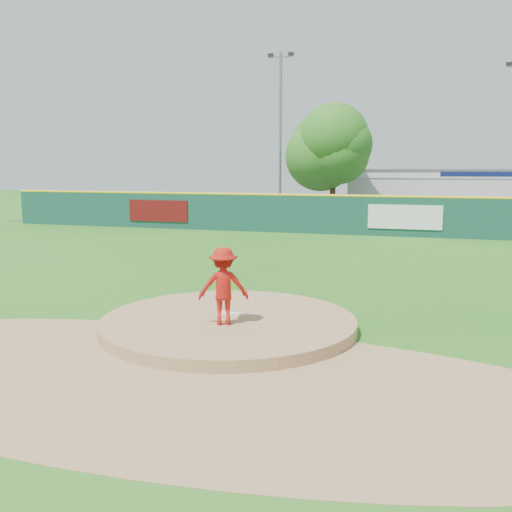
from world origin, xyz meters
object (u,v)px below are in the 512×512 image
(pitcher, at_px, (223,286))
(light_pole_left, at_px, (280,128))
(pool_building_grp, at_px, (461,192))
(playground_slide, at_px, (148,206))
(deciduous_tree, at_px, (334,149))
(van, at_px, (333,208))

(pitcher, xyz_separation_m, light_pole_left, (-6.06, 27.48, 5.00))
(pitcher, distance_m, light_pole_left, 28.58)
(pitcher, relative_size, pool_building_grp, 0.11)
(pool_building_grp, distance_m, playground_slide, 22.13)
(playground_slide, distance_m, deciduous_tree, 13.33)
(van, height_order, pool_building_grp, pool_building_grp)
(pool_building_grp, height_order, light_pole_left, light_pole_left)
(deciduous_tree, xyz_separation_m, light_pole_left, (-4.00, 2.00, 1.50))
(pitcher, height_order, van, pitcher)
(deciduous_tree, relative_size, light_pole_left, 0.67)
(pool_building_grp, bearing_deg, pitcher, -100.36)
(light_pole_left, bearing_deg, deciduous_tree, -26.57)
(van, relative_size, playground_slide, 2.07)
(pool_building_grp, height_order, deciduous_tree, deciduous_tree)
(van, height_order, light_pole_left, light_pole_left)
(playground_slide, distance_m, light_pole_left, 10.57)
(playground_slide, bearing_deg, van, 7.29)
(van, relative_size, pool_building_grp, 0.37)
(playground_slide, xyz_separation_m, deciduous_tree, (12.76, 0.64, 3.80))
(pitcher, bearing_deg, pool_building_grp, -121.55)
(pitcher, distance_m, van, 26.55)
(pool_building_grp, relative_size, deciduous_tree, 2.07)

